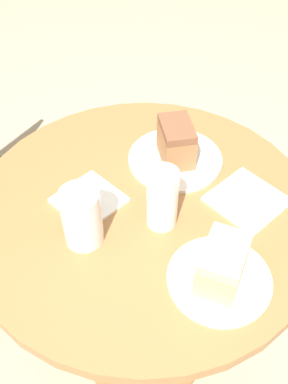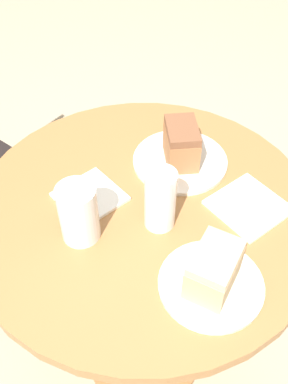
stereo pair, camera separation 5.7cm
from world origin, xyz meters
name	(u,v)px [view 1 (the left image)]	position (x,y,z in m)	size (l,w,h in m)	color
ground_plane	(144,346)	(0.00, 0.00, 0.00)	(8.00, 8.00, 0.00)	tan
table	(144,248)	(0.00, 0.00, 0.56)	(0.79, 0.79, 0.73)	#9E6B3D
plate_near	(175,159)	(0.17, 0.02, 0.73)	(0.23, 0.23, 0.01)	silver
plate_far	(219,279)	(-0.08, -0.24, 0.73)	(0.21, 0.21, 0.01)	silver
cake_slice_near	(176,142)	(0.17, 0.02, 0.79)	(0.13, 0.13, 0.10)	#9E6B42
cake_slice_far	(222,264)	(-0.08, -0.24, 0.79)	(0.13, 0.10, 0.09)	tan
glass_lemonade	(82,219)	(-0.15, 0.05, 0.79)	(0.08, 0.08, 0.13)	beige
glass_water	(162,201)	(-0.02, -0.06, 0.80)	(0.07, 0.07, 0.15)	silver
napkin_stack	(247,200)	(0.14, -0.19, 0.73)	(0.18, 0.18, 0.01)	white
napkin_side	(89,200)	(-0.06, 0.11, 0.73)	(0.15, 0.15, 0.01)	white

